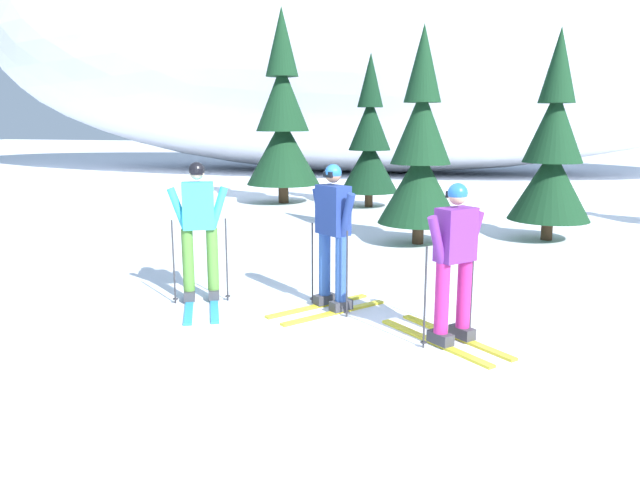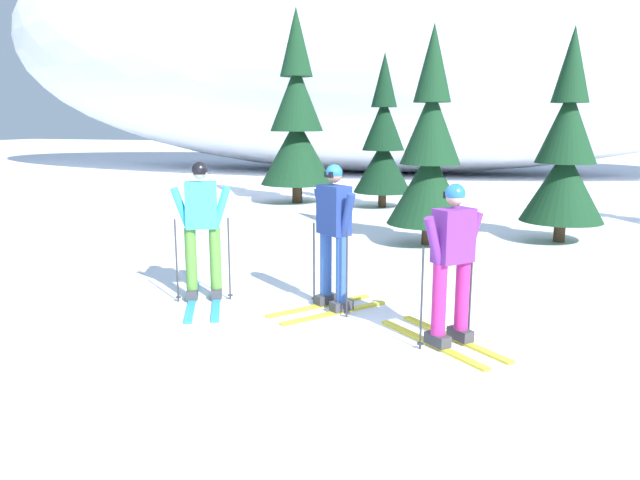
{
  "view_description": "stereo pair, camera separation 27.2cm",
  "coord_description": "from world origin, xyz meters",
  "views": [
    {
      "loc": [
        1.71,
        -5.9,
        2.35
      ],
      "look_at": [
        -0.19,
        0.85,
        0.95
      ],
      "focal_mm": 33.57,
      "sensor_mm": 36.0,
      "label": 1
    },
    {
      "loc": [
        1.97,
        -5.82,
        2.35
      ],
      "look_at": [
        -0.19,
        0.85,
        0.95
      ],
      "focal_mm": 33.57,
      "sensor_mm": 36.0,
      "label": 2
    }
  ],
  "objects": [
    {
      "name": "skier_purple_jacket",
      "position": [
        1.41,
        0.36,
        0.9
      ],
      "size": [
        1.5,
        1.4,
        1.73
      ],
      "color": "gold",
      "rests_on": "ground"
    },
    {
      "name": "pine_tree_far_left",
      "position": [
        -4.02,
        10.53,
        2.29
      ],
      "size": [
        2.11,
        2.11,
        5.47
      ],
      "color": "#47301E",
      "rests_on": "ground"
    },
    {
      "name": "ground_plane",
      "position": [
        0.0,
        0.0,
        0.0
      ],
      "size": [
        120.0,
        120.0,
        0.0
      ],
      "primitive_type": "plane",
      "color": "white"
    },
    {
      "name": "skier_navy_jacket",
      "position": [
        -0.12,
        1.16,
        0.98
      ],
      "size": [
        1.3,
        1.51,
        1.83
      ],
      "color": "gold",
      "rests_on": "ground"
    },
    {
      "name": "pine_tree_center",
      "position": [
        0.45,
        5.62,
        1.72
      ],
      "size": [
        1.59,
        1.59,
        4.11
      ],
      "color": "#47301E",
      "rests_on": "ground"
    },
    {
      "name": "pine_tree_center_right",
      "position": [
        2.9,
        6.7,
        1.72
      ],
      "size": [
        1.59,
        1.59,
        4.11
      ],
      "color": "#47301E",
      "rests_on": "ground"
    },
    {
      "name": "snow_ridge_background",
      "position": [
        -3.98,
        22.11,
        6.69
      ],
      "size": [
        39.81,
        15.21,
        13.39
      ],
      "primitive_type": "ellipsoid",
      "color": "white",
      "rests_on": "ground"
    },
    {
      "name": "skier_cyan_jacket",
      "position": [
        -1.87,
        1.03,
        0.96
      ],
      "size": [
        1.17,
        1.79,
        1.84
      ],
      "color": "#2893CC",
      "rests_on": "ground"
    },
    {
      "name": "pine_tree_center_left",
      "position": [
        -1.47,
        10.4,
        1.74
      ],
      "size": [
        1.6,
        1.6,
        4.15
      ],
      "color": "#47301E",
      "rests_on": "ground"
    }
  ]
}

